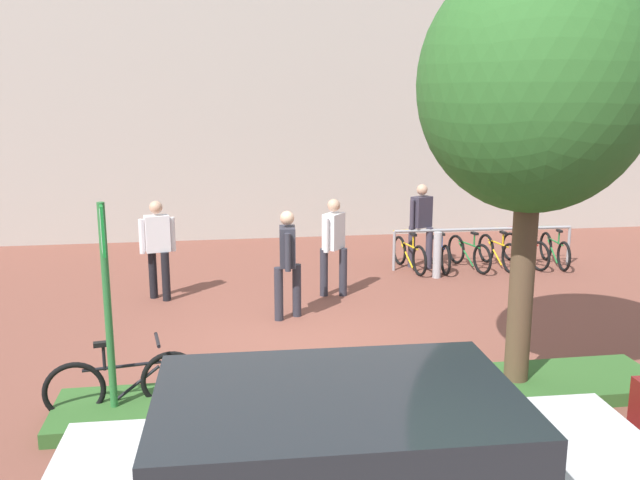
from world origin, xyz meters
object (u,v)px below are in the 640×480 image
at_px(bike_at_sign, 124,383).
at_px(bike_rack_cluster, 483,251).
at_px(person_casual_tan, 334,241).
at_px(tree_sidewalk, 534,86).
at_px(person_suited_navy, 421,220).
at_px(bollard_steel, 437,255).
at_px(person_shirt_blue, 158,244).
at_px(parking_sign_post, 106,281).
at_px(person_suited_dark, 288,258).

bearing_deg(bike_at_sign, bike_rack_cluster, 40.99).
distance_m(bike_rack_cluster, person_casual_tan, 3.72).
relative_size(bike_at_sign, person_casual_tan, 0.97).
bearing_deg(tree_sidewalk, bike_at_sign, 178.43).
relative_size(person_suited_navy, person_casual_tan, 1.00).
height_order(bollard_steel, person_suited_navy, person_suited_navy).
bearing_deg(person_shirt_blue, bike_rack_cluster, 11.06).
distance_m(tree_sidewalk, bike_at_sign, 5.54).
bearing_deg(tree_sidewalk, person_shirt_blue, 135.17).
distance_m(bike_rack_cluster, person_suited_navy, 1.43).
bearing_deg(parking_sign_post, bollard_steel, 43.86).
bearing_deg(bike_rack_cluster, person_suited_navy, 171.65).
bearing_deg(bike_rack_cluster, tree_sidewalk, -108.28).
xyz_separation_m(bike_at_sign, bike_rack_cluster, (6.40, 5.56, -0.00)).
bearing_deg(person_casual_tan, tree_sidewalk, -70.70).
distance_m(person_casual_tan, person_suited_dark, 1.43).
xyz_separation_m(bollard_steel, person_suited_navy, (-0.09, 0.79, 0.53)).
xyz_separation_m(bike_rack_cluster, person_suited_navy, (-1.27, 0.19, 0.64)).
xyz_separation_m(tree_sidewalk, bike_rack_cluster, (1.88, 5.68, -3.20)).
bearing_deg(person_suited_navy, bike_at_sign, -131.77).
bearing_deg(person_casual_tan, person_suited_dark, -129.81).
bearing_deg(bollard_steel, person_suited_navy, 96.75).
distance_m(parking_sign_post, bike_at_sign, 1.23).
height_order(person_suited_navy, person_suited_dark, same).
height_order(parking_sign_post, person_shirt_blue, parking_sign_post).
distance_m(parking_sign_post, person_casual_tan, 5.30).
xyz_separation_m(person_casual_tan, person_suited_dark, (-0.92, -1.10, 0.00)).
relative_size(bike_rack_cluster, bollard_steel, 4.18).
height_order(parking_sign_post, person_casual_tan, parking_sign_post).
height_order(parking_sign_post, bike_rack_cluster, parking_sign_post).
height_order(tree_sidewalk, bike_at_sign, tree_sidewalk).
relative_size(parking_sign_post, person_suited_navy, 1.39).
relative_size(parking_sign_post, bike_rack_cluster, 0.64).
xyz_separation_m(bike_at_sign, person_shirt_blue, (0.05, 4.32, 0.63)).
relative_size(person_suited_navy, person_suited_dark, 1.00).
distance_m(bike_at_sign, person_casual_tan, 5.13).
relative_size(bollard_steel, person_casual_tan, 0.52).
distance_m(person_suited_navy, person_casual_tan, 2.67).
relative_size(tree_sidewalk, bike_at_sign, 2.98).
relative_size(bike_at_sign, person_shirt_blue, 0.97).
height_order(tree_sidewalk, bollard_steel, tree_sidewalk).
height_order(person_suited_navy, person_casual_tan, same).
bearing_deg(parking_sign_post, bike_rack_cluster, 41.38).
distance_m(person_suited_navy, person_suited_dark, 4.08).
xyz_separation_m(tree_sidewalk, person_casual_tan, (-1.47, 4.20, -2.56)).
height_order(person_casual_tan, person_suited_dark, same).
xyz_separation_m(bike_at_sign, person_suited_navy, (5.13, 5.75, 0.63)).
distance_m(tree_sidewalk, bollard_steel, 5.99).
height_order(bike_rack_cluster, person_suited_dark, person_suited_dark).
relative_size(tree_sidewalk, person_suited_dark, 2.89).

